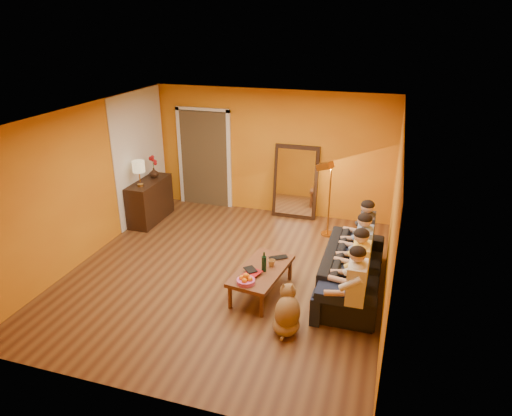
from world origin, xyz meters
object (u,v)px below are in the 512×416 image
(sideboard, at_px, (150,201))
(coffee_table, at_px, (262,281))
(person_mid_right, at_px, (363,251))
(sofa, at_px, (352,269))
(tumbler, at_px, (272,263))
(table_lamp, at_px, (139,174))
(person_far_right, at_px, (366,236))
(laptop, at_px, (279,259))
(vase, at_px, (154,173))
(floor_lamp, at_px, (329,200))
(wine_bottle, at_px, (264,262))
(person_far_left, at_px, (356,289))
(dog, at_px, (288,309))
(person_mid_left, at_px, (360,268))
(mirror_frame, at_px, (296,182))

(sideboard, distance_m, coffee_table, 3.55)
(sideboard, relative_size, person_mid_right, 0.97)
(sofa, relative_size, tumbler, 19.91)
(table_lamp, xyz_separation_m, coffee_table, (2.95, -1.65, -0.90))
(person_far_right, bearing_deg, laptop, -145.31)
(sofa, height_order, vase, vase)
(floor_lamp, distance_m, wine_bottle, 2.44)
(coffee_table, bearing_deg, table_lamp, 158.56)
(coffee_table, height_order, laptop, laptop)
(person_far_right, xyz_separation_m, vase, (-4.37, 1.00, 0.34))
(sofa, relative_size, person_far_left, 1.79)
(coffee_table, bearing_deg, floor_lamp, 82.13)
(dog, xyz_separation_m, wine_bottle, (-0.53, 0.71, 0.25))
(person_mid_left, relative_size, tumbler, 11.10)
(sideboard, bearing_deg, tumbler, -30.79)
(sofa, height_order, laptop, sofa)
(person_mid_right, distance_m, laptop, 1.28)
(person_far_left, bearing_deg, person_mid_left, 90.00)
(mirror_frame, relative_size, sideboard, 1.29)
(floor_lamp, relative_size, vase, 7.19)
(dog, relative_size, tumbler, 5.98)
(person_mid_right, bearing_deg, sofa, -142.43)
(sideboard, height_order, coffee_table, sideboard)
(dog, bearing_deg, table_lamp, 141.97)
(floor_lamp, bearing_deg, sideboard, -149.46)
(floor_lamp, distance_m, person_far_left, 2.86)
(floor_lamp, bearing_deg, table_lamp, -144.78)
(mirror_frame, relative_size, person_mid_left, 1.25)
(mirror_frame, relative_size, tumbler, 13.83)
(vase, bearing_deg, laptop, -30.57)
(laptop, bearing_deg, person_mid_right, -18.46)
(mirror_frame, height_order, sofa, mirror_frame)
(floor_lamp, height_order, laptop, floor_lamp)
(floor_lamp, bearing_deg, sofa, -45.03)
(coffee_table, bearing_deg, person_far_right, 48.18)
(sofa, xyz_separation_m, person_mid_left, (0.13, -0.45, 0.29))
(person_mid_left, distance_m, tumbler, 1.30)
(dog, height_order, vase, vase)
(table_lamp, xyz_separation_m, person_far_left, (4.37, -2.10, -0.49))
(person_far_right, relative_size, wine_bottle, 3.94)
(person_mid_right, bearing_deg, person_far_right, 90.00)
(table_lamp, bearing_deg, person_mid_right, -12.85)
(floor_lamp, distance_m, laptop, 2.03)
(mirror_frame, height_order, sideboard, mirror_frame)
(person_mid_left, height_order, laptop, person_mid_left)
(person_far_left, bearing_deg, vase, 148.80)
(floor_lamp, height_order, person_mid_left, floor_lamp)
(sideboard, relative_size, wine_bottle, 3.81)
(wine_bottle, bearing_deg, person_far_left, -16.13)
(person_far_right, xyz_separation_m, wine_bottle, (-1.37, -1.26, -0.03))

